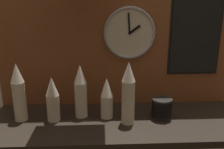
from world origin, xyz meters
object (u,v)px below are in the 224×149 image
(cup_stack_center_left, at_px, (81,91))
(menu_board, at_px, (196,29))
(wall_clock, at_px, (129,33))
(bowl_stack_right, at_px, (162,107))
(cup_stack_center_right, at_px, (128,93))
(cup_stack_left, at_px, (53,99))
(cup_stack_center, at_px, (107,98))
(cup_stack_far_left, at_px, (19,92))

(cup_stack_center_left, xyz_separation_m, menu_board, (0.77, 0.19, 0.36))
(wall_clock, bearing_deg, cup_stack_center_left, -150.79)
(cup_stack_center_left, distance_m, bowl_stack_right, 0.51)
(cup_stack_center_right, bearing_deg, cup_stack_left, 173.00)
(cup_stack_center, bearing_deg, cup_stack_far_left, -178.86)
(bowl_stack_right, distance_m, menu_board, 0.58)
(cup_stack_center_left, bearing_deg, cup_stack_far_left, -174.90)
(bowl_stack_right, relative_size, menu_board, 0.21)
(cup_stack_far_left, bearing_deg, cup_stack_center_right, -6.23)
(cup_stack_center_left, relative_size, wall_clock, 0.97)
(cup_stack_center_left, xyz_separation_m, bowl_stack_right, (0.50, -0.05, -0.10))
(cup_stack_center_right, distance_m, menu_board, 0.66)
(cup_stack_far_left, distance_m, cup_stack_center_right, 0.65)
(cup_stack_center_right, relative_size, bowl_stack_right, 2.87)
(cup_stack_center, relative_size, menu_board, 0.42)
(menu_board, bearing_deg, cup_stack_far_left, -169.03)
(bowl_stack_right, xyz_separation_m, wall_clock, (-0.18, 0.23, 0.44))
(cup_stack_left, bearing_deg, cup_stack_center, 4.64)
(cup_stack_center_right, xyz_separation_m, menu_board, (0.48, 0.29, 0.34))
(menu_board, bearing_deg, cup_stack_center, -160.94)
(cup_stack_center_left, bearing_deg, bowl_stack_right, -5.40)
(wall_clock, xyz_separation_m, menu_board, (0.45, 0.01, 0.02))
(cup_stack_far_left, bearing_deg, cup_stack_left, -4.50)
(cup_stack_center_left, xyz_separation_m, cup_stack_center, (0.16, -0.02, -0.04))
(cup_stack_center_left, height_order, cup_stack_center, cup_stack_center_left)
(cup_stack_far_left, relative_size, cup_stack_center_right, 0.95)
(bowl_stack_right, bearing_deg, cup_stack_center_right, -165.50)
(wall_clock, relative_size, menu_board, 0.56)
(cup_stack_center_left, distance_m, menu_board, 0.87)
(cup_stack_center_left, height_order, menu_board, menu_board)
(cup_stack_center_right, bearing_deg, cup_stack_center, 146.59)
(cup_stack_left, bearing_deg, wall_clock, 25.13)
(cup_stack_left, distance_m, bowl_stack_right, 0.67)
(cup_stack_center, distance_m, wall_clock, 0.45)
(cup_stack_center_left, distance_m, cup_stack_center_right, 0.30)
(cup_stack_left, relative_size, wall_clock, 0.80)
(cup_stack_far_left, distance_m, cup_stack_left, 0.21)
(cup_stack_left, height_order, wall_clock, wall_clock)
(cup_stack_center_left, height_order, bowl_stack_right, cup_stack_center_left)
(cup_stack_center_right, bearing_deg, cup_stack_far_left, 173.77)
(cup_stack_center_left, bearing_deg, wall_clock, 29.21)
(bowl_stack_right, height_order, wall_clock, wall_clock)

